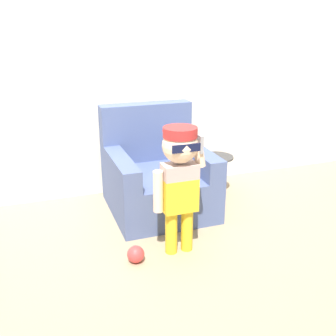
# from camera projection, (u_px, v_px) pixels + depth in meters

# --- Properties ---
(ground_plane) EXTENTS (10.00, 10.00, 0.00)m
(ground_plane) POSITION_uv_depth(u_px,v_px,m) (158.00, 219.00, 3.64)
(ground_plane) COLOR #998466
(wall_back) EXTENTS (10.00, 0.05, 2.60)m
(wall_back) POSITION_uv_depth(u_px,v_px,m) (131.00, 67.00, 3.91)
(wall_back) COLOR silver
(wall_back) RESTS_ON ground_plane
(armchair) EXTENTS (0.91, 0.98, 0.97)m
(armchair) POSITION_uv_depth(u_px,v_px,m) (157.00, 176.00, 3.79)
(armchair) COLOR #475684
(armchair) RESTS_ON ground_plane
(person_child) EXTENTS (0.41, 0.31, 1.01)m
(person_child) POSITION_uv_depth(u_px,v_px,m) (179.00, 171.00, 2.90)
(person_child) COLOR gold
(person_child) RESTS_ON ground_plane
(side_table) EXTENTS (0.34, 0.34, 0.42)m
(side_table) POSITION_uv_depth(u_px,v_px,m) (216.00, 171.00, 4.12)
(side_table) COLOR #333333
(side_table) RESTS_ON ground_plane
(toy_ball) EXTENTS (0.13, 0.13, 0.13)m
(toy_ball) POSITION_uv_depth(u_px,v_px,m) (136.00, 254.00, 2.96)
(toy_ball) COLOR #D13838
(toy_ball) RESTS_ON ground_plane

